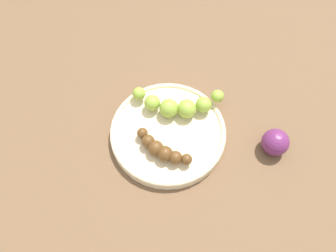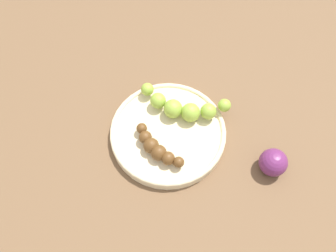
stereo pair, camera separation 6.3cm
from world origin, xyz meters
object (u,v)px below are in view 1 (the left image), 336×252
(banana_green, at_px, (178,105))
(banana_overripe, at_px, (161,150))
(fruit_bowl, at_px, (168,132))
(plum_purple, at_px, (275,142))

(banana_green, xyz_separation_m, banana_overripe, (-0.10, 0.01, -0.00))
(fruit_bowl, height_order, banana_overripe, banana_overripe)
(fruit_bowl, xyz_separation_m, banana_green, (0.05, -0.01, 0.03))
(banana_overripe, relative_size, plum_purple, 2.15)
(banana_green, distance_m, banana_overripe, 0.10)
(fruit_bowl, relative_size, plum_purple, 4.34)
(fruit_bowl, bearing_deg, banana_overripe, 177.53)
(fruit_bowl, distance_m, banana_green, 0.06)
(fruit_bowl, bearing_deg, banana_green, -10.01)
(banana_overripe, bearing_deg, plum_purple, 128.22)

